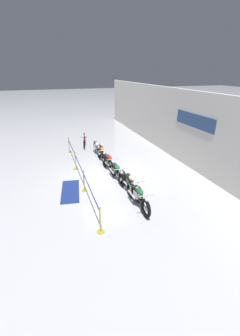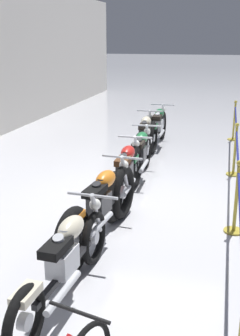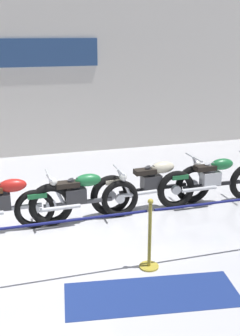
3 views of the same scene
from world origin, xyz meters
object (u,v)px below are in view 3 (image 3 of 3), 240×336
at_px(motorcycle_green_3, 79,198).
at_px(floor_banner, 152,294).
at_px(motorcycle_cream_4, 154,185).
at_px(motorcycle_green_5, 213,181).
at_px(motorcycle_red_2, 3,206).
at_px(stanchion_mid_right, 149,245).

distance_m(motorcycle_green_3, floor_banner, 2.49).
relative_size(motorcycle_cream_4, floor_banner, 1.11).
height_order(motorcycle_cream_4, floor_banner, motorcycle_cream_4).
height_order(motorcycle_green_5, floor_banner, motorcycle_green_5).
height_order(motorcycle_red_2, motorcycle_green_3, motorcycle_red_2).
distance_m(motorcycle_green_5, stanchion_mid_right, 2.71).
bearing_deg(motorcycle_green_5, stanchion_mid_right, -136.92).
bearing_deg(motorcycle_green_5, floor_banner, -131.13).
bearing_deg(stanchion_mid_right, motorcycle_red_2, 137.83).
distance_m(motorcycle_green_5, floor_banner, 3.34).
height_order(motorcycle_red_2, floor_banner, motorcycle_red_2).
bearing_deg(motorcycle_cream_4, motorcycle_green_3, -172.60).
xyz_separation_m(motorcycle_green_5, stanchion_mid_right, (-1.98, -1.85, -0.11)).
bearing_deg(stanchion_mid_right, floor_banner, -106.82).
height_order(motorcycle_green_5, stanchion_mid_right, stanchion_mid_right).
distance_m(motorcycle_red_2, motorcycle_green_3, 1.27).
bearing_deg(floor_banner, motorcycle_green_5, 57.34).
bearing_deg(motorcycle_cream_4, floor_banner, -111.08).
bearing_deg(motorcycle_red_2, motorcycle_green_5, 1.51).
xyz_separation_m(motorcycle_cream_4, motorcycle_green_5, (1.17, -0.11, -0.01)).
xyz_separation_m(stanchion_mid_right, floor_banner, (-0.19, -0.64, -0.35)).
xyz_separation_m(motorcycle_red_2, motorcycle_green_3, (1.27, 0.02, -0.01)).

